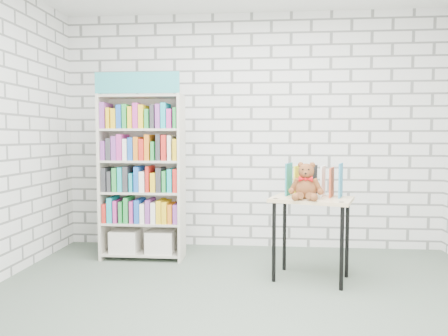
{
  "coord_description": "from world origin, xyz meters",
  "views": [
    {
      "loc": [
        0.14,
        -3.27,
        1.33
      ],
      "look_at": [
        -0.24,
        0.95,
        1.03
      ],
      "focal_mm": 35.0,
      "sensor_mm": 36.0,
      "label": 1
    }
  ],
  "objects": [
    {
      "name": "ground",
      "position": [
        0.0,
        0.0,
        0.0
      ],
      "size": [
        4.5,
        4.5,
        0.0
      ],
      "primitive_type": "plane",
      "color": "#4B594C",
      "rests_on": "ground"
    },
    {
      "name": "room_shell",
      "position": [
        0.0,
        0.0,
        1.78
      ],
      "size": [
        4.52,
        4.02,
        2.81
      ],
      "color": "silver",
      "rests_on": "ground"
    },
    {
      "name": "table_books",
      "position": [
        0.63,
        0.89,
        0.92
      ],
      "size": [
        0.54,
        0.36,
        0.3
      ],
      "color": "teal",
      "rests_on": "display_table"
    },
    {
      "name": "display_table",
      "position": [
        0.59,
        0.78,
        0.66
      ],
      "size": [
        0.83,
        0.69,
        0.77
      ],
      "color": "#D5B280",
      "rests_on": "ground"
    },
    {
      "name": "teddy_bear",
      "position": [
        0.53,
        0.69,
        0.9
      ],
      "size": [
        0.31,
        0.29,
        0.33
      ],
      "color": "brown",
      "rests_on": "display_table"
    },
    {
      "name": "bookshelf",
      "position": [
        -1.16,
        1.36,
        0.91
      ],
      "size": [
        0.89,
        0.35,
        2.0
      ],
      "color": "beige",
      "rests_on": "ground"
    }
  ]
}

